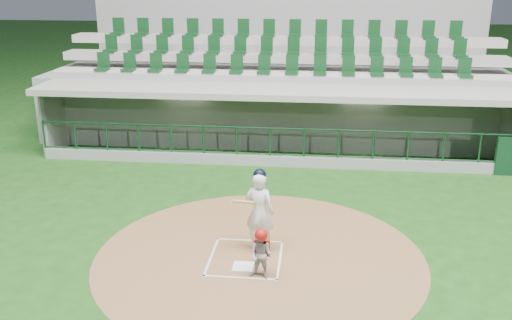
{
  "coord_description": "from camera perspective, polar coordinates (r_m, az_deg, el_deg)",
  "views": [
    {
      "loc": [
        1.43,
        -11.29,
        5.94
      ],
      "look_at": [
        -0.08,
        2.6,
        1.3
      ],
      "focal_mm": 40.0,
      "sensor_mm": 36.0,
      "label": 1
    }
  ],
  "objects": [
    {
      "name": "ground",
      "position": [
        12.84,
        -0.89,
        -9.19
      ],
      "size": [
        120.0,
        120.0,
        0.0
      ],
      "primitive_type": "plane",
      "color": "#153F12",
      "rests_on": "ground"
    },
    {
      "name": "dirt_circle",
      "position": [
        12.63,
        0.36,
        -9.65
      ],
      "size": [
        7.2,
        7.2,
        0.01
      ],
      "primitive_type": "cylinder",
      "color": "brown",
      "rests_on": "ground"
    },
    {
      "name": "home_plate",
      "position": [
        12.21,
        -1.3,
        -10.61
      ],
      "size": [
        0.43,
        0.43,
        0.02
      ],
      "primitive_type": "cube",
      "color": "white",
      "rests_on": "dirt_circle"
    },
    {
      "name": "batter_box_chalk",
      "position": [
        12.57,
        -1.06,
        -9.75
      ],
      "size": [
        1.55,
        1.8,
        0.01
      ],
      "color": "silver",
      "rests_on": "ground"
    },
    {
      "name": "dugout_structure",
      "position": [
        19.8,
        1.92,
        3.8
      ],
      "size": [
        16.4,
        3.7,
        3.0
      ],
      "color": "gray",
      "rests_on": "ground"
    },
    {
      "name": "seating_deck",
      "position": [
        22.7,
        2.5,
        6.87
      ],
      "size": [
        17.0,
        6.72,
        5.15
      ],
      "color": "gray",
      "rests_on": "ground"
    },
    {
      "name": "batter",
      "position": [
        12.51,
        0.34,
        -5.05
      ],
      "size": [
        0.93,
        0.96,
        1.91
      ],
      "color": "white",
      "rests_on": "dirt_circle"
    },
    {
      "name": "catcher",
      "position": [
        11.57,
        0.52,
        -9.32
      ],
      "size": [
        0.59,
        0.52,
        1.1
      ],
      "color": "#95959A",
      "rests_on": "dirt_circle"
    }
  ]
}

